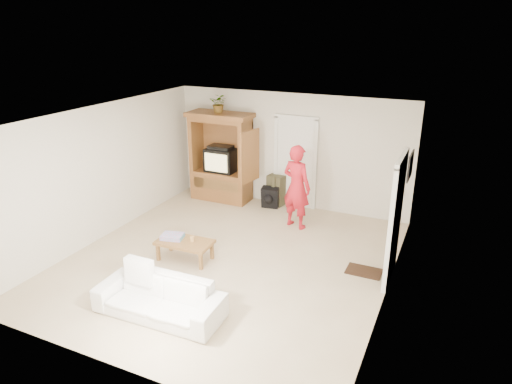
% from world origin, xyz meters
% --- Properties ---
extents(floor, '(6.00, 6.00, 0.00)m').
position_xyz_m(floor, '(0.00, 0.00, 0.00)').
color(floor, tan).
rests_on(floor, ground).
extents(ceiling, '(6.00, 6.00, 0.00)m').
position_xyz_m(ceiling, '(0.00, 0.00, 2.60)').
color(ceiling, white).
rests_on(ceiling, floor).
extents(wall_back, '(5.50, 0.00, 5.50)m').
position_xyz_m(wall_back, '(0.00, 3.00, 1.30)').
color(wall_back, silver).
rests_on(wall_back, floor).
extents(wall_front, '(5.50, 0.00, 5.50)m').
position_xyz_m(wall_front, '(0.00, -3.00, 1.30)').
color(wall_front, silver).
rests_on(wall_front, floor).
extents(wall_left, '(0.00, 6.00, 6.00)m').
position_xyz_m(wall_left, '(-2.75, 0.00, 1.30)').
color(wall_left, silver).
rests_on(wall_left, floor).
extents(wall_right, '(0.00, 6.00, 6.00)m').
position_xyz_m(wall_right, '(2.75, 0.00, 1.30)').
color(wall_right, silver).
rests_on(wall_right, floor).
extents(armoire, '(1.82, 1.14, 2.10)m').
position_xyz_m(armoire, '(-1.58, 2.66, 0.91)').
color(armoire, brown).
rests_on(armoire, floor).
extents(door_back, '(0.85, 0.05, 2.04)m').
position_xyz_m(door_back, '(0.15, 2.97, 1.02)').
color(door_back, white).
rests_on(door_back, floor).
extents(doorway_right, '(0.05, 0.90, 2.04)m').
position_xyz_m(doorway_right, '(2.73, 0.60, 1.02)').
color(doorway_right, black).
rests_on(doorway_right, floor).
extents(framed_picture, '(0.03, 0.60, 0.48)m').
position_xyz_m(framed_picture, '(2.73, 1.90, 1.60)').
color(framed_picture, black).
rests_on(framed_picture, wall_right).
extents(doormat, '(0.60, 0.40, 0.02)m').
position_xyz_m(doormat, '(2.30, 0.60, 0.01)').
color(doormat, '#382316').
rests_on(doormat, floor).
extents(plant, '(0.45, 0.40, 0.43)m').
position_xyz_m(plant, '(-1.60, 2.63, 2.32)').
color(plant, '#4C7238').
rests_on(plant, armoire).
extents(man, '(0.73, 0.58, 1.76)m').
position_xyz_m(man, '(0.58, 1.89, 0.88)').
color(man, red).
rests_on(man, floor).
extents(sofa, '(1.92, 0.80, 0.55)m').
position_xyz_m(sofa, '(-0.16, -1.87, 0.28)').
color(sofa, white).
rests_on(sofa, floor).
extents(coffee_table, '(1.02, 0.58, 0.37)m').
position_xyz_m(coffee_table, '(-0.73, -0.31, 0.32)').
color(coffee_table, olive).
rests_on(coffee_table, floor).
extents(towel, '(0.43, 0.36, 0.08)m').
position_xyz_m(towel, '(-0.99, -0.31, 0.41)').
color(towel, '#EC4E8A').
rests_on(towel, coffee_table).
extents(candle, '(0.08, 0.08, 0.10)m').
position_xyz_m(candle, '(-0.60, -0.26, 0.42)').
color(candle, tan).
rests_on(candle, coffee_table).
extents(backpack_black, '(0.42, 0.28, 0.48)m').
position_xyz_m(backpack_black, '(-0.31, 2.62, 0.24)').
color(backpack_black, black).
rests_on(backpack_black, floor).
extents(backpack_olive, '(0.42, 0.34, 0.72)m').
position_xyz_m(backpack_olive, '(-0.26, 2.85, 0.36)').
color(backpack_olive, '#47442B').
rests_on(backpack_olive, floor).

